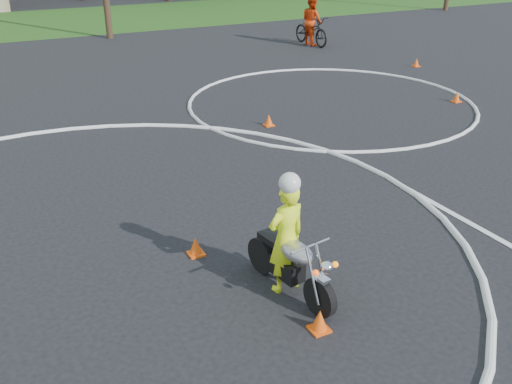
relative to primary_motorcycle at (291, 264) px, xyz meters
name	(u,v)px	position (x,y,z in m)	size (l,w,h in m)	color
ground	(140,368)	(-2.27, -0.49, -0.46)	(120.00, 120.00, 0.00)	black
course_markings	(183,189)	(-0.10, 3.86, -0.45)	(19.05, 19.05, 0.12)	silver
primary_motorcycle	(291,264)	(0.00, 0.00, 0.00)	(0.63, 1.80, 0.95)	black
rider_primary_grp	(286,235)	(-0.01, 0.13, 0.39)	(0.63, 0.46, 1.76)	#E2FF1A
rider_second_grp	(312,26)	(9.87, 15.07, 0.30)	(0.86, 2.27, 2.16)	black
traffic_cones	(236,184)	(0.78, 3.37, -0.33)	(20.34, 14.49, 0.30)	#F6510C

